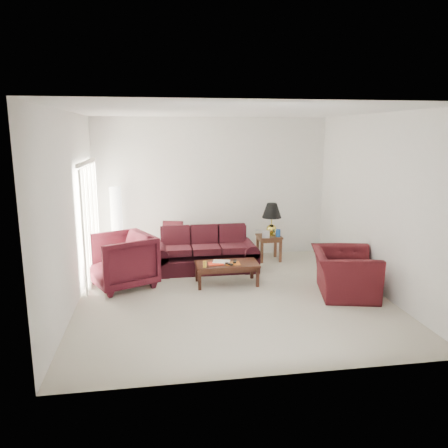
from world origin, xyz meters
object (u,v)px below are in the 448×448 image
(sofa, at_px, (205,250))
(coffee_table, at_px, (227,273))
(end_table, at_px, (269,248))
(floor_lamp, at_px, (117,225))
(armchair_right, at_px, (344,273))
(armchair_left, at_px, (121,261))

(sofa, relative_size, coffee_table, 1.81)
(end_table, bearing_deg, sofa, -160.29)
(sofa, bearing_deg, end_table, 21.45)
(floor_lamp, height_order, armchair_right, floor_lamp)
(floor_lamp, height_order, coffee_table, floor_lamp)
(floor_lamp, relative_size, armchair_left, 1.56)
(end_table, distance_m, coffee_table, 1.77)
(floor_lamp, bearing_deg, sofa, -23.64)
(end_table, bearing_deg, armchair_right, -71.35)
(sofa, height_order, coffee_table, sofa)
(floor_lamp, relative_size, coffee_table, 1.45)
(sofa, relative_size, armchair_left, 1.95)
(sofa, distance_m, coffee_table, 0.93)
(floor_lamp, distance_m, armchair_right, 4.61)
(armchair_right, distance_m, coffee_table, 2.04)
(sofa, height_order, floor_lamp, floor_lamp)
(sofa, xyz_separation_m, end_table, (1.42, 0.51, -0.15))
(armchair_right, bearing_deg, sofa, 65.63)
(sofa, bearing_deg, armchair_left, -154.47)
(armchair_right, xyz_separation_m, coffee_table, (-1.87, 0.81, -0.18))
(sofa, relative_size, end_table, 3.79)
(floor_lamp, bearing_deg, armchair_right, -31.91)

